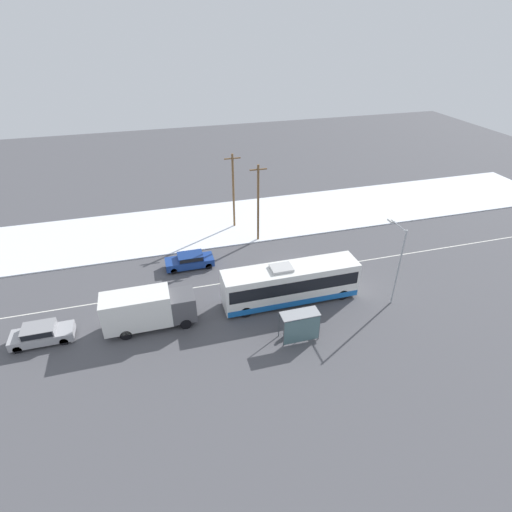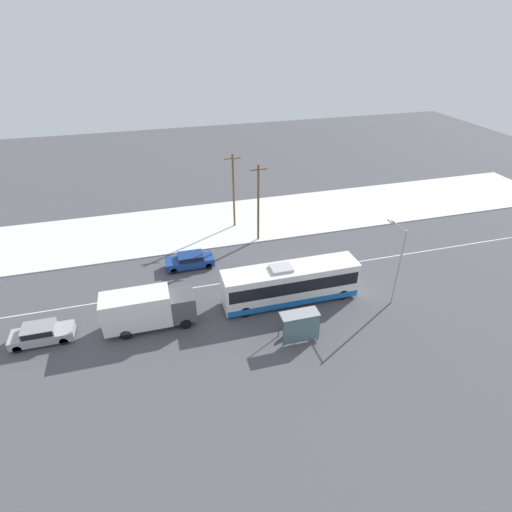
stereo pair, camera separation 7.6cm
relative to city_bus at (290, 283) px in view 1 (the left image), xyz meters
The scene contains 12 objects.
ground_plane 4.76m from the city_bus, 66.41° to the left, with size 120.00×120.00×0.00m, color #4C4C51.
snow_lot 16.43m from the city_bus, 83.78° to the left, with size 80.00×11.37×0.12m.
lane_marking_center 4.76m from the city_bus, 66.41° to the left, with size 60.00×0.12×0.00m.
city_bus is the anchor object (origin of this frame).
box_truck 11.96m from the city_bus, behind, with size 7.10×2.30×3.25m.
sedan_car 10.86m from the city_bus, 135.10° to the left, with size 4.66×1.80×1.45m.
parked_car_near_truck 19.93m from the city_bus, behind, with size 4.49×1.80×1.48m.
pedestrian_at_stop 4.00m from the city_bus, 103.98° to the right, with size 0.60×0.27×1.67m.
bus_shelter 5.04m from the city_bus, 101.07° to the right, with size 2.93×1.20×2.40m.
streetlamp 9.07m from the city_bus, 15.13° to the right, with size 0.36×2.54×7.11m.
utility_pole_roadside 11.46m from the city_bus, 88.50° to the left, with size 1.80×0.24×8.58m.
utility_pole_snowlot 15.34m from the city_bus, 95.64° to the left, with size 1.80×0.24×8.67m.
Camera 1 is at (-12.12, -30.04, 21.55)m, focal length 28.00 mm.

